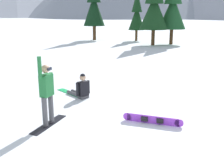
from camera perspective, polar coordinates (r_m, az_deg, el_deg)
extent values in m
plane|color=white|center=(6.40, 2.31, -15.68)|extent=(800.00, 800.00, 0.00)
cube|color=black|center=(8.41, -13.04, -8.19)|extent=(0.71, 1.55, 0.02)
cylinder|color=#4C4C51|center=(8.37, -12.61, -4.99)|extent=(0.15, 0.15, 0.87)
cylinder|color=#4C4C51|center=(8.12, -13.84, -5.68)|extent=(0.15, 0.15, 0.87)
cube|color=#237238|center=(8.02, -13.54, -0.26)|extent=(0.35, 0.45, 0.64)
cylinder|color=#237238|center=(8.22, -12.54, 0.37)|extent=(0.11, 0.11, 0.58)
cylinder|color=#237238|center=(7.69, -14.87, 3.35)|extent=(0.11, 0.11, 0.60)
sphere|color=tan|center=(7.91, -13.75, 3.08)|extent=(0.24, 0.24, 0.24)
cube|color=black|center=(7.83, -12.90, 3.09)|extent=(0.09, 0.17, 0.08)
cube|color=#4C4C51|center=(10.67, -6.03, -2.67)|extent=(0.45, 0.45, 0.10)
cylinder|color=#4C4C51|center=(10.99, -8.01, -2.06)|extent=(0.68, 0.65, 0.14)
cylinder|color=#4C4C51|center=(11.10, -7.16, -1.86)|extent=(0.68, 0.65, 0.14)
cube|color=#19B259|center=(11.38, -8.73, -1.83)|extent=(1.30, 1.26, 0.02)
cube|color=black|center=(10.57, -6.08, -0.96)|extent=(0.45, 0.46, 0.56)
cylinder|color=black|center=(10.42, -7.23, -1.12)|extent=(0.11, 0.11, 0.52)
cylinder|color=black|center=(10.72, -4.96, -0.61)|extent=(0.11, 0.11, 0.52)
sphere|color=tan|center=(10.46, -6.14, 1.35)|extent=(0.24, 0.24, 0.24)
sphere|color=black|center=(10.45, -6.15, 1.62)|extent=(0.20, 0.20, 0.20)
cube|color=#993FD8|center=(8.30, 8.43, -7.39)|extent=(1.52, 0.47, 0.26)
cylinder|color=#993FD8|center=(8.45, 3.21, -6.82)|extent=(0.28, 0.14, 0.26)
cylinder|color=#993FD8|center=(8.21, 13.81, -7.91)|extent=(0.28, 0.14, 0.26)
cube|color=black|center=(8.29, 6.78, -7.27)|extent=(0.22, 0.15, 0.15)
cube|color=black|center=(8.22, 9.99, -7.60)|extent=(0.22, 0.15, 0.15)
cylinder|color=#472D19|center=(31.75, 5.10, 10.08)|extent=(0.28, 0.28, 1.23)
cone|color=#143819|center=(31.65, 5.18, 13.57)|extent=(1.83, 1.83, 2.63)
cone|color=#143819|center=(31.66, 5.26, 16.89)|extent=(1.19, 1.19, 2.41)
cylinder|color=#472D19|center=(32.60, -3.70, 10.60)|extent=(0.37, 0.37, 1.65)
cone|color=black|center=(32.51, -3.77, 15.13)|extent=(2.46, 2.46, 3.50)
cylinder|color=#472D19|center=(27.78, 8.55, 9.62)|extent=(0.35, 0.35, 1.55)
cone|color=#143819|center=(27.67, 8.75, 14.62)|extent=(2.82, 2.82, 3.29)
cylinder|color=#472D19|center=(28.96, 12.26, 9.65)|extent=(0.35, 0.35, 1.54)
cone|color=#194723|center=(28.85, 12.53, 14.42)|extent=(2.72, 2.72, 3.28)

